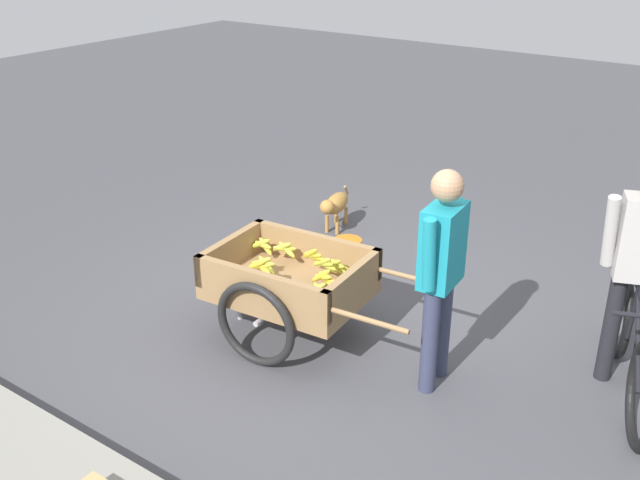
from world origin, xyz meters
The scene contains 6 objects.
ground_plane centered at (0.00, 0.00, 0.00)m, with size 24.00×24.00×0.00m, color #47474C.
fruit_cart centered at (0.21, 0.32, 0.44)m, with size 1.70×0.99×0.74m.
vendor_person centered at (-0.92, 0.24, 0.90)m, with size 0.23×0.58×1.52m.
bicycle centered at (-2.01, -0.37, 0.35)m, with size 0.71×1.57×0.85m.
dog centered at (1.06, -1.51, 0.27)m, with size 0.28×0.66×0.40m.
plastic_bucket centered at (0.50, -0.88, 0.14)m, with size 0.25×0.25×0.27m, color orange.
Camera 1 is at (-2.68, 4.07, 2.94)m, focal length 41.11 mm.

